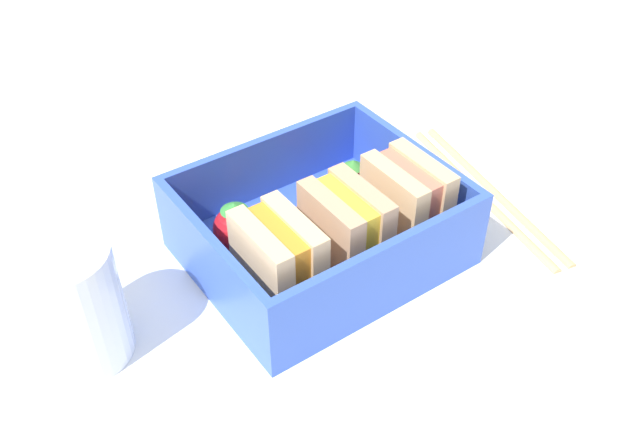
{
  "coord_description": "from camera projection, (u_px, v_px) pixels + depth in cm",
  "views": [
    {
      "loc": [
        21.18,
        29.9,
        33.82
      ],
      "look_at": [
        0.0,
        0.0,
        2.7
      ],
      "focal_mm": 40.0,
      "sensor_mm": 36.0,
      "label": 1
    }
  ],
  "objects": [
    {
      "name": "bento_rim",
      "position": [
        320.0,
        214.0,
        0.48
      ],
      "size": [
        17.0,
        14.32,
        4.71
      ],
      "color": "blue",
      "rests_on": "bento_tray"
    },
    {
      "name": "strawberry_left",
      "position": [
        353.0,
        181.0,
        0.52
      ],
      "size": [
        2.68,
        2.68,
        3.28
      ],
      "color": "red",
      "rests_on": "bento_tray"
    },
    {
      "name": "drinking_glass",
      "position": [
        72.0,
        305.0,
        0.41
      ],
      "size": [
        5.78,
        5.78,
        8.01
      ],
      "primitive_type": "cylinder",
      "color": "white",
      "rests_on": "ground_plane"
    },
    {
      "name": "bento_tray",
      "position": [
        320.0,
        247.0,
        0.49
      ],
      "size": [
        17.0,
        14.32,
        1.2
      ],
      "primitive_type": "cube",
      "color": "blue",
      "rests_on": "ground_plane"
    },
    {
      "name": "sandwich_center_left",
      "position": [
        346.0,
        230.0,
        0.45
      ],
      "size": [
        3.65,
        5.64,
        5.87
      ],
      "color": "tan",
      "rests_on": "bento_tray"
    },
    {
      "name": "strawberry_far_left",
      "position": [
        236.0,
        227.0,
        0.48
      ],
      "size": [
        3.14,
        3.14,
        3.74
      ],
      "color": "red",
      "rests_on": "bento_tray"
    },
    {
      "name": "sandwich_left",
      "position": [
        406.0,
        202.0,
        0.48
      ],
      "size": [
        3.65,
        5.64,
        5.87
      ],
      "color": "#DFB782",
      "rests_on": "bento_tray"
    },
    {
      "name": "sandwich_center",
      "position": [
        279.0,
        262.0,
        0.43
      ],
      "size": [
        3.65,
        5.64,
        5.87
      ],
      "color": "#E4BC8A",
      "rests_on": "bento_tray"
    },
    {
      "name": "chopstick_pair",
      "position": [
        487.0,
        191.0,
        0.55
      ],
      "size": [
        5.44,
        18.62,
        0.7
      ],
      "color": "tan",
      "rests_on": "ground_plane"
    },
    {
      "name": "ground_plane",
      "position": [
        320.0,
        264.0,
        0.5
      ],
      "size": [
        120.0,
        120.0,
        2.0
      ],
      "primitive_type": "cube",
      "color": "white"
    },
    {
      "name": "carrot_stick_far_left",
      "position": [
        298.0,
        214.0,
        0.5
      ],
      "size": [
        4.81,
        4.34,
        1.03
      ],
      "primitive_type": "cylinder",
      "rotation": [
        1.57,
        0.0,
        0.86
      ],
      "color": "orange",
      "rests_on": "bento_tray"
    }
  ]
}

